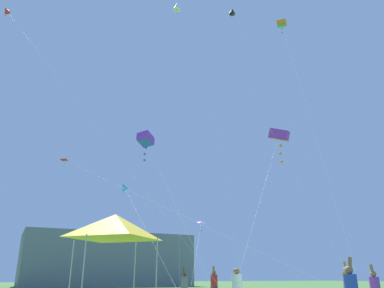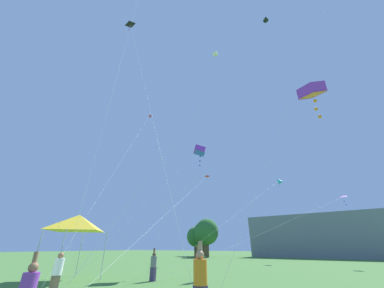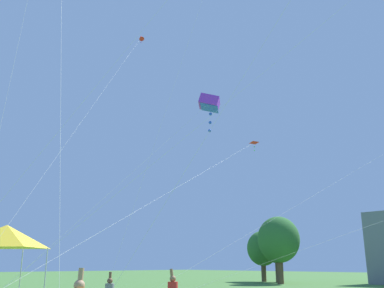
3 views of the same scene
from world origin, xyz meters
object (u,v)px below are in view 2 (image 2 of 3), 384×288
at_px(kite_purple_delta_6, 343,197).
at_px(kite_black_diamond_1, 266,19).
at_px(person_white_shirt, 57,272).
at_px(kite_white_diamond_9, 215,52).
at_px(kite_black_delta_3, 130,25).
at_px(kite_purple_box_7, 311,91).
at_px(kite_cyan_diamond_5, 279,181).
at_px(kite_red_diamond_0, 150,116).
at_px(kite_purple_box_8, 199,151).
at_px(kite_red_delta_4, 206,177).
at_px(festival_tent, 78,223).
at_px(person_orange_shirt, 200,279).
at_px(person_grey_shirt, 154,265).
at_px(person_red_shirt, 199,264).

bearing_deg(kite_purple_delta_6, kite_black_diamond_1, -101.75).
height_order(person_white_shirt, kite_white_diamond_9, kite_white_diamond_9).
height_order(kite_black_delta_3, kite_purple_box_7, kite_black_delta_3).
relative_size(kite_cyan_diamond_5, kite_white_diamond_9, 1.04).
distance_m(kite_cyan_diamond_5, kite_purple_delta_6, 10.78).
bearing_deg(kite_red_diamond_0, kite_cyan_diamond_5, 47.92).
bearing_deg(kite_purple_box_8, kite_purple_box_7, -9.05).
height_order(kite_black_diamond_1, kite_purple_box_7, kite_black_diamond_1).
distance_m(kite_red_diamond_0, kite_cyan_diamond_5, 24.20).
bearing_deg(kite_purple_box_7, kite_black_diamond_1, 127.98).
relative_size(kite_red_diamond_0, kite_cyan_diamond_5, 0.83).
bearing_deg(kite_purple_delta_6, kite_red_delta_4, -164.19).
xyz_separation_m(kite_black_delta_3, kite_purple_box_8, (3.64, 8.74, -13.34)).
bearing_deg(kite_purple_delta_6, kite_white_diamond_9, -124.54).
xyz_separation_m(festival_tent, kite_black_diamond_1, (13.55, 10.50, 23.99)).
height_order(kite_black_diamond_1, kite_cyan_diamond_5, kite_black_diamond_1).
bearing_deg(kite_purple_box_7, festival_tent, -154.59).
bearing_deg(person_orange_shirt, person_white_shirt, 54.50).
relative_size(person_grey_shirt, kite_black_delta_3, 0.07).
relative_size(kite_purple_box_8, kite_white_diamond_9, 0.50).
distance_m(kite_red_diamond_0, kite_white_diamond_9, 14.36).
height_order(kite_cyan_diamond_5, kite_purple_box_8, kite_cyan_diamond_5).
bearing_deg(kite_purple_box_8, person_red_shirt, -60.25).
bearing_deg(person_grey_shirt, person_red_shirt, -85.17).
bearing_deg(person_red_shirt, festival_tent, -38.20).
relative_size(person_white_shirt, person_grey_shirt, 0.91).
distance_m(kite_red_diamond_0, kite_purple_box_7, 24.59).
height_order(festival_tent, kite_purple_box_8, kite_purple_box_8).
height_order(kite_black_delta_3, kite_purple_delta_6, kite_black_delta_3).
distance_m(person_white_shirt, person_orange_shirt, 7.01).
bearing_deg(kite_purple_box_7, person_grey_shirt, -157.33).
bearing_deg(person_grey_shirt, person_white_shirt, 153.42).
bearing_deg(kite_black_delta_3, kite_white_diamond_9, 55.36).
bearing_deg(kite_white_diamond_9, person_grey_shirt, -107.83).
relative_size(person_orange_shirt, kite_red_delta_4, 0.08).
bearing_deg(kite_black_delta_3, kite_black_diamond_1, 37.48).
relative_size(person_white_shirt, kite_purple_box_8, 0.13).
relative_size(person_white_shirt, kite_white_diamond_9, 0.07).
height_order(person_grey_shirt, kite_cyan_diamond_5, kite_cyan_diamond_5).
bearing_deg(person_grey_shirt, kite_black_diamond_1, -72.14).
height_order(person_white_shirt, kite_black_diamond_1, kite_black_diamond_1).
bearing_deg(person_orange_shirt, festival_tent, 37.14).
bearing_deg(kite_white_diamond_9, kite_red_delta_4, 127.98).
bearing_deg(person_grey_shirt, kite_red_diamond_0, 28.61).
height_order(person_orange_shirt, kite_cyan_diamond_5, kite_cyan_diamond_5).
xyz_separation_m(kite_cyan_diamond_5, kite_purple_box_7, (7.72, -21.07, 0.95)).
relative_size(festival_tent, person_red_shirt, 1.99).
bearing_deg(kite_purple_box_7, kite_purple_delta_6, 88.87).
relative_size(person_grey_shirt, kite_red_diamond_0, 0.08).
relative_size(person_orange_shirt, kite_red_diamond_0, 0.10).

